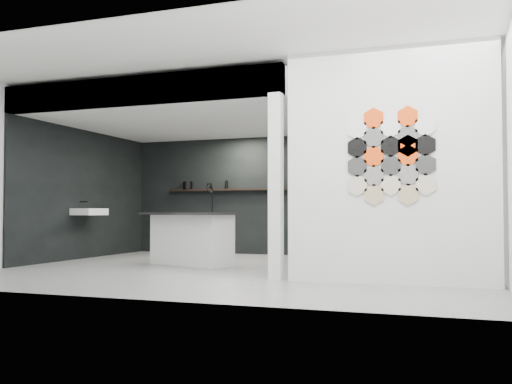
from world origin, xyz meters
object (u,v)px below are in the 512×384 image
(glass_vase, at_px, (302,184))
(utensil_cup, at_px, (209,186))
(bottle_dark, at_px, (226,185))
(wall_basin, at_px, (89,212))
(partition_panel, at_px, (389,165))
(stockpot, at_px, (188,185))
(kettle, at_px, (279,185))
(kitchen_island, at_px, (191,238))
(glass_bowl, at_px, (302,185))

(glass_vase, xyz_separation_m, utensil_cup, (-1.97, 0.00, -0.01))
(bottle_dark, height_order, utensil_cup, bottle_dark)
(wall_basin, height_order, bottle_dark, bottle_dark)
(partition_panel, relative_size, stockpot, 14.17)
(kettle, height_order, bottle_dark, bottle_dark)
(kettle, xyz_separation_m, glass_vase, (0.47, 0.00, -0.00))
(kitchen_island, height_order, stockpot, stockpot)
(partition_panel, bearing_deg, utensil_cup, 136.30)
(kitchen_island, xyz_separation_m, kettle, (0.70, 2.48, 0.95))
(stockpot, bearing_deg, glass_vase, 0.00)
(kitchen_island, bearing_deg, bottle_dark, 119.46)
(wall_basin, bearing_deg, glass_bowl, 31.35)
(glass_bowl, distance_m, glass_vase, 0.02)
(partition_panel, bearing_deg, glass_bowl, 118.23)
(kettle, bearing_deg, bottle_dark, 165.25)
(glass_vase, bearing_deg, bottle_dark, 180.00)
(wall_basin, bearing_deg, kitchen_island, -10.64)
(stockpot, height_order, bottle_dark, bottle_dark)
(glass_vase, height_order, bottle_dark, bottle_dark)
(wall_basin, xyz_separation_m, bottle_dark, (1.80, 2.07, 0.55))
(wall_basin, xyz_separation_m, stockpot, (0.93, 2.07, 0.55))
(partition_panel, distance_m, utensil_cup, 5.59)
(stockpot, relative_size, glass_bowl, 1.52)
(wall_basin, distance_m, glass_vase, 4.01)
(utensil_cup, bearing_deg, glass_vase, 0.00)
(wall_basin, distance_m, kitchen_island, 2.30)
(partition_panel, distance_m, glass_vase, 4.39)
(stockpot, bearing_deg, kitchen_island, -62.58)
(partition_panel, distance_m, kitchen_island, 3.66)
(kitchen_island, xyz_separation_m, stockpot, (-1.29, 2.48, 0.97))
(glass_vase, bearing_deg, stockpot, 180.00)
(glass_vase, bearing_deg, utensil_cup, 180.00)
(partition_panel, bearing_deg, stockpot, 139.56)
(partition_panel, distance_m, bottle_dark, 5.32)
(partition_panel, relative_size, glass_bowl, 21.54)
(partition_panel, height_order, wall_basin, partition_panel)
(wall_basin, relative_size, glass_bowl, 4.62)
(partition_panel, bearing_deg, bottle_dark, 133.46)
(wall_basin, distance_m, stockpot, 2.33)
(kitchen_island, bearing_deg, glass_vase, 84.68)
(partition_panel, distance_m, wall_basin, 5.78)
(glass_bowl, bearing_deg, kettle, 180.00)
(partition_panel, height_order, utensil_cup, partition_panel)
(partition_panel, xyz_separation_m, bottle_dark, (-3.66, 3.87, 0.00))
(stockpot, height_order, utensil_cup, stockpot)
(bottle_dark, bearing_deg, kettle, 0.00)
(glass_vase, bearing_deg, glass_bowl, 0.00)
(stockpot, relative_size, glass_vase, 1.50)
(glass_vase, distance_m, utensil_cup, 1.97)
(kettle, relative_size, glass_bowl, 1.19)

